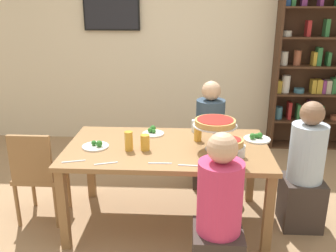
% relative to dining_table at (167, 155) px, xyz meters
% --- Properties ---
extents(ground_plane, '(12.00, 12.00, 0.00)m').
position_rel_dining_table_xyz_m(ground_plane, '(0.00, 0.00, -0.66)').
color(ground_plane, '#9E7A56').
extents(rear_partition, '(8.00, 0.12, 2.80)m').
position_rel_dining_table_xyz_m(rear_partition, '(0.00, 2.20, 0.74)').
color(rear_partition, beige).
rests_on(rear_partition, ground_plane).
extents(dining_table, '(1.72, 0.97, 0.74)m').
position_rel_dining_table_xyz_m(dining_table, '(0.00, 0.00, 0.00)').
color(dining_table, olive).
rests_on(dining_table, ground_plane).
extents(bookshelf, '(1.10, 0.30, 2.21)m').
position_rel_dining_table_xyz_m(bookshelf, '(1.83, 2.01, 0.45)').
color(bookshelf, '#422819').
rests_on(bookshelf, ground_plane).
extents(television, '(0.74, 0.05, 0.42)m').
position_rel_dining_table_xyz_m(television, '(-0.86, 2.11, 1.10)').
color(television, black).
extents(diner_near_right, '(0.34, 0.34, 1.15)m').
position_rel_dining_table_xyz_m(diner_near_right, '(0.39, -0.78, -0.17)').
color(diner_near_right, '#382D28').
rests_on(diner_near_right, ground_plane).
extents(diner_head_east, '(0.34, 0.34, 1.15)m').
position_rel_dining_table_xyz_m(diner_head_east, '(1.19, 0.02, -0.17)').
color(diner_head_east, '#382D28').
rests_on(diner_head_east, ground_plane).
extents(diner_far_right, '(0.34, 0.34, 1.15)m').
position_rel_dining_table_xyz_m(diner_far_right, '(0.41, 0.78, -0.17)').
color(diner_far_right, '#382D28').
rests_on(diner_far_right, ground_plane).
extents(chair_head_west, '(0.40, 0.40, 0.87)m').
position_rel_dining_table_xyz_m(chair_head_west, '(-1.15, -0.04, -0.17)').
color(chair_head_west, olive).
rests_on(chair_head_west, ground_plane).
extents(deep_dish_pizza_stand, '(0.36, 0.36, 0.27)m').
position_rel_dining_table_xyz_m(deep_dish_pizza_stand, '(0.39, -0.05, 0.31)').
color(deep_dish_pizza_stand, silver).
rests_on(deep_dish_pizza_stand, dining_table).
extents(personal_pizza_stand, '(0.23, 0.23, 0.22)m').
position_rel_dining_table_xyz_m(personal_pizza_stand, '(0.48, -0.38, 0.25)').
color(personal_pizza_stand, silver).
rests_on(personal_pizza_stand, dining_table).
extents(salad_plate_near_diner, '(0.23, 0.23, 0.07)m').
position_rel_dining_table_xyz_m(salad_plate_near_diner, '(-0.60, -0.06, 0.10)').
color(salad_plate_near_diner, white).
rests_on(salad_plate_near_diner, dining_table).
extents(salad_plate_far_diner, '(0.20, 0.20, 0.07)m').
position_rel_dining_table_xyz_m(salad_plate_far_diner, '(-0.15, 0.30, 0.10)').
color(salad_plate_far_diner, white).
rests_on(salad_plate_far_diner, dining_table).
extents(salad_plate_spare, '(0.24, 0.24, 0.07)m').
position_rel_dining_table_xyz_m(salad_plate_spare, '(0.79, 0.20, 0.10)').
color(salad_plate_spare, white).
rests_on(salad_plate_spare, dining_table).
extents(beer_glass_amber_tall, '(0.08, 0.08, 0.13)m').
position_rel_dining_table_xyz_m(beer_glass_amber_tall, '(-0.18, -0.09, 0.15)').
color(beer_glass_amber_tall, gold).
rests_on(beer_glass_amber_tall, dining_table).
extents(beer_glass_amber_short, '(0.07, 0.07, 0.13)m').
position_rel_dining_table_xyz_m(beer_glass_amber_short, '(0.26, 0.15, 0.15)').
color(beer_glass_amber_short, gold).
rests_on(beer_glass_amber_short, dining_table).
extents(beer_glass_amber_spare, '(0.07, 0.07, 0.16)m').
position_rel_dining_table_xyz_m(beer_glass_amber_spare, '(-0.31, -0.10, 0.16)').
color(beer_glass_amber_spare, gold).
rests_on(beer_glass_amber_spare, dining_table).
extents(water_glass_clear_near, '(0.07, 0.07, 0.12)m').
position_rel_dining_table_xyz_m(water_glass_clear_near, '(0.24, 0.39, 0.14)').
color(water_glass_clear_near, white).
rests_on(water_glass_clear_near, dining_table).
extents(water_glass_clear_far, '(0.06, 0.06, 0.10)m').
position_rel_dining_table_xyz_m(water_glass_clear_far, '(0.60, -0.19, 0.13)').
color(water_glass_clear_far, white).
rests_on(water_glass_clear_far, dining_table).
extents(cutlery_fork_near, '(0.17, 0.08, 0.00)m').
position_rel_dining_table_xyz_m(cutlery_fork_near, '(0.51, 0.39, 0.09)').
color(cutlery_fork_near, silver).
rests_on(cutlery_fork_near, dining_table).
extents(cutlery_knife_near, '(0.18, 0.07, 0.00)m').
position_rel_dining_table_xyz_m(cutlery_knife_near, '(-0.45, -0.38, 0.09)').
color(cutlery_knife_near, silver).
rests_on(cutlery_knife_near, dining_table).
extents(cutlery_fork_far, '(0.18, 0.02, 0.00)m').
position_rel_dining_table_xyz_m(cutlery_fork_far, '(-0.04, -0.35, 0.09)').
color(cutlery_fork_far, silver).
rests_on(cutlery_fork_far, dining_table).
extents(cutlery_knife_far, '(0.18, 0.03, 0.00)m').
position_rel_dining_table_xyz_m(cutlery_knife_far, '(0.19, -0.38, 0.09)').
color(cutlery_knife_far, silver).
rests_on(cutlery_knife_far, dining_table).
extents(cutlery_spare_fork, '(0.18, 0.07, 0.00)m').
position_rel_dining_table_xyz_m(cutlery_spare_fork, '(-0.71, -0.36, 0.09)').
color(cutlery_spare_fork, silver).
rests_on(cutlery_spare_fork, dining_table).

